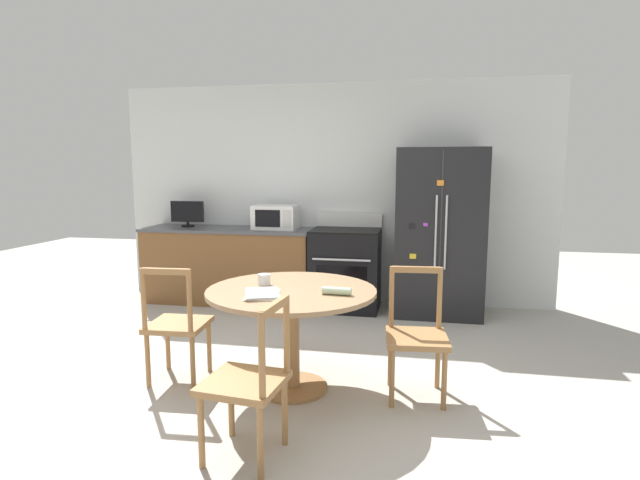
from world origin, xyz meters
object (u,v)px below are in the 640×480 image
Objects in this scene: microwave at (276,217)px; dining_chair_near at (249,383)px; dining_chair_right at (416,336)px; candle_glass at (264,280)px; oven_range at (346,268)px; refrigerator at (439,233)px; countertop_tv at (187,213)px; dining_chair_left at (177,325)px.

dining_chair_near is (0.74, -3.15, -0.60)m from microwave.
candle_glass is (-1.12, 0.03, 0.35)m from dining_chair_right.
refrigerator is at bearing -1.36° from oven_range.
countertop_tv is 3.60m from dining_chair_right.
refrigerator is 3.01m from dining_chair_left.
oven_range is at bearing 4.49° from dining_chair_near.
dining_chair_near is at bearing -77.89° from candle_glass.
candle_glass is at bearing -52.98° from countertop_tv.
refrigerator is 3.59× the size of microwave.
dining_chair_right is (1.64, -2.20, -0.60)m from microwave.
countertop_tv is at bearing 127.02° from candle_glass.
countertop_tv is 2.75m from candle_glass.
candle_glass is at bearing -122.75° from refrigerator.
countertop_tv is at bearing -43.37° from dining_chair_right.
refrigerator is at bearing -13.86° from dining_chair_near.
dining_chair_right is at bearing -1.43° from candle_glass.
dining_chair_right is 1.00× the size of dining_chair_near.
candle_glass is (-0.21, 0.98, 0.35)m from dining_chair_near.
oven_range is at bearing -2.00° from countertop_tv.
microwave is 2.37m from dining_chair_left.
refrigerator reaches higher than dining_chair_near.
dining_chair_near is at bearing -110.26° from refrigerator.
dining_chair_right reaches higher than candle_glass.
candle_glass is (-0.31, -2.12, 0.32)m from oven_range.
oven_range is 1.20× the size of dining_chair_right.
oven_range reaches higher than candle_glass.
refrigerator is at bearing 44.15° from dining_chair_left.
refrigerator is at bearing -100.87° from dining_chair_right.
dining_chair_right is (0.80, -2.14, -0.03)m from oven_range.
dining_chair_left is at bearing -113.49° from oven_range.
countertop_tv is at bearing 179.32° from microwave.
microwave is 2.81m from dining_chair_right.
dining_chair_left reaches higher than candle_glass.
microwave is at bearing 83.14° from dining_chair_left.
oven_range reaches higher than dining_chair_near.
dining_chair_near is at bearing 41.83° from dining_chair_right.
dining_chair_near is (-1.13, -3.07, -0.47)m from refrigerator.
countertop_tv is at bearing 178.22° from refrigerator.
dining_chair_near is at bearing -91.91° from oven_range.
dining_chair_right is (2.76, -2.21, -0.63)m from countertop_tv.
oven_range is 2.43m from dining_chair_left.
refrigerator is 2.02× the size of dining_chair_near.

